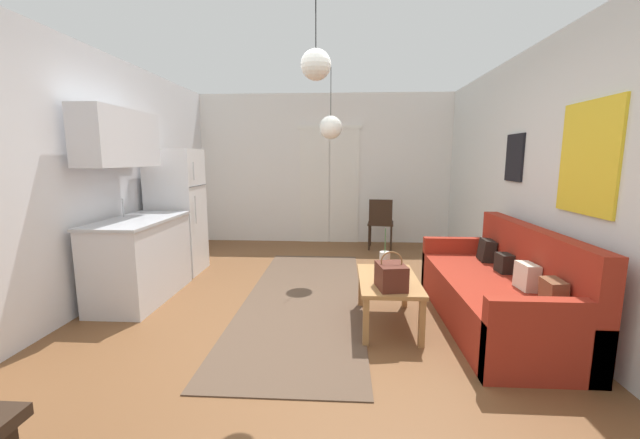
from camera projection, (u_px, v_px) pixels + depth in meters
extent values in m
cube|color=brown|center=(305.00, 333.00, 3.50)|extent=(5.07, 7.95, 0.10)
cube|color=white|center=(325.00, 169.00, 6.95)|extent=(4.67, 0.10, 2.65)
cube|color=white|center=(315.00, 186.00, 6.95)|extent=(0.52, 0.02, 2.03)
cube|color=white|center=(344.00, 187.00, 6.92)|extent=(0.52, 0.02, 2.03)
cube|color=white|center=(330.00, 127.00, 6.77)|extent=(1.14, 0.03, 0.06)
cube|color=silver|center=(582.00, 183.00, 3.15)|extent=(0.10, 7.55, 2.65)
cube|color=yellow|center=(588.00, 158.00, 2.97)|extent=(0.02, 0.72, 0.87)
cube|color=black|center=(515.00, 158.00, 4.24)|extent=(0.02, 0.40, 0.52)
cube|color=silver|center=(48.00, 181.00, 3.41)|extent=(0.10, 7.55, 2.65)
cube|color=orange|center=(126.00, 147.00, 4.53)|extent=(0.02, 0.32, 0.40)
cube|color=brown|center=(304.00, 298.00, 4.23)|extent=(1.25, 3.60, 0.01)
cube|color=maroon|center=(490.00, 301.00, 3.56)|extent=(0.83, 2.08, 0.42)
cube|color=maroon|center=(530.00, 277.00, 3.51)|extent=(0.15, 2.08, 0.91)
cube|color=maroon|center=(547.00, 342.00, 2.58)|extent=(0.83, 0.11, 0.61)
cube|color=maroon|center=(459.00, 263.00, 4.52)|extent=(0.83, 0.11, 0.61)
cube|color=brown|center=(553.00, 294.00, 2.85)|extent=(0.14, 0.22, 0.22)
cube|color=beige|center=(527.00, 276.00, 3.26)|extent=(0.14, 0.23, 0.23)
cube|color=black|center=(504.00, 263.00, 3.74)|extent=(0.14, 0.19, 0.18)
cube|color=black|center=(487.00, 250.00, 4.16)|extent=(0.16, 0.24, 0.24)
cube|color=#A87542|center=(388.00, 280.00, 3.51)|extent=(0.53, 0.94, 0.04)
cube|color=#A87542|center=(366.00, 322.00, 3.14)|extent=(0.05, 0.05, 0.40)
cube|color=#A87542|center=(422.00, 323.00, 3.11)|extent=(0.05, 0.05, 0.40)
cube|color=#A87542|center=(361.00, 287.00, 3.99)|extent=(0.05, 0.05, 0.40)
cube|color=#A87542|center=(405.00, 288.00, 3.96)|extent=(0.05, 0.05, 0.40)
cylinder|color=beige|center=(385.00, 264.00, 3.56)|extent=(0.10, 0.10, 0.23)
cylinder|color=#477F42|center=(385.00, 240.00, 3.52)|extent=(0.01, 0.01, 0.22)
cube|color=#512319|center=(391.00, 276.00, 3.22)|extent=(0.26, 0.32, 0.21)
torus|color=brown|center=(392.00, 262.00, 3.21)|extent=(0.18, 0.01, 0.18)
cube|color=white|center=(177.00, 212.00, 5.12)|extent=(0.60, 0.61, 1.64)
cube|color=#4C4C51|center=(198.00, 186.00, 5.05)|extent=(0.01, 0.58, 0.01)
cylinder|color=#B7BABF|center=(194.00, 171.00, 4.85)|extent=(0.02, 0.02, 0.23)
cylinder|color=#B7BABF|center=(196.00, 210.00, 4.93)|extent=(0.02, 0.02, 0.36)
cube|color=silver|center=(141.00, 260.00, 4.18)|extent=(0.60, 1.25, 0.85)
cube|color=#B7BABF|center=(138.00, 220.00, 4.11)|extent=(0.63, 1.28, 0.03)
cube|color=#999BA0|center=(145.00, 222.00, 4.26)|extent=(0.36, 0.40, 0.10)
cylinder|color=#B7BABF|center=(123.00, 208.00, 4.25)|extent=(0.02, 0.02, 0.20)
cube|color=silver|center=(119.00, 138.00, 3.98)|extent=(0.32, 1.13, 0.59)
cylinder|color=black|center=(391.00, 235.00, 6.67)|extent=(0.03, 0.03, 0.42)
cylinder|color=black|center=(370.00, 234.00, 6.73)|extent=(0.03, 0.03, 0.42)
cylinder|color=black|center=(391.00, 239.00, 6.34)|extent=(0.03, 0.03, 0.42)
cylinder|color=black|center=(369.00, 238.00, 6.40)|extent=(0.03, 0.03, 0.42)
cube|color=black|center=(381.00, 223.00, 6.50)|extent=(0.47, 0.45, 0.04)
cube|color=black|center=(381.00, 212.00, 6.29)|extent=(0.38, 0.08, 0.41)
cylinder|color=black|center=(316.00, 19.00, 2.61)|extent=(0.01, 0.01, 0.38)
sphere|color=white|center=(316.00, 65.00, 2.66)|extent=(0.21, 0.21, 0.21)
cylinder|color=black|center=(331.00, 92.00, 4.85)|extent=(0.01, 0.01, 0.59)
sphere|color=white|center=(331.00, 127.00, 4.92)|extent=(0.30, 0.30, 0.30)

